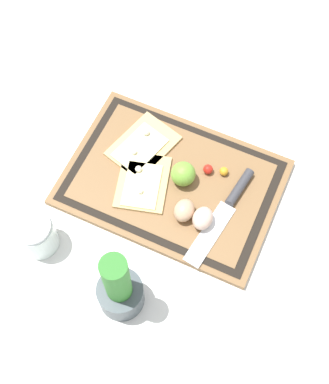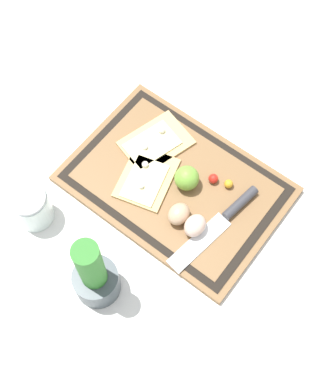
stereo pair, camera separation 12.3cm
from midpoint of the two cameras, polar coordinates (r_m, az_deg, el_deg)
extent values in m
plane|color=silver|center=(1.28, -1.93, 0.59)|extent=(6.00, 6.00, 0.00)
cube|color=brown|center=(1.27, -1.94, 0.76)|extent=(0.50, 0.35, 0.02)
cube|color=black|center=(1.26, -1.95, 0.94)|extent=(0.47, 0.32, 0.00)
cube|color=brown|center=(1.26, -1.96, 0.97)|extent=(0.43, 0.28, 0.00)
cube|color=tan|center=(1.30, -4.97, 4.67)|extent=(0.16, 0.19, 0.01)
cube|color=beige|center=(1.29, -5.35, 4.45)|extent=(0.11, 0.14, 0.00)
sphere|color=silver|center=(1.31, -4.65, 6.10)|extent=(0.02, 0.02, 0.02)
sphere|color=silver|center=(1.28, -5.98, 4.00)|extent=(0.01, 0.01, 0.01)
cube|color=tan|center=(1.26, -5.11, 0.79)|extent=(0.15, 0.18, 0.01)
cube|color=beige|center=(1.25, -5.23, 0.44)|extent=(0.11, 0.13, 0.00)
sphere|color=silver|center=(1.26, -5.57, 2.18)|extent=(0.02, 0.02, 0.02)
sphere|color=silver|center=(1.23, -5.43, -0.20)|extent=(0.01, 0.01, 0.01)
cube|color=silver|center=(1.20, 1.97, -4.80)|extent=(0.06, 0.17, 0.00)
cylinder|color=#38383D|center=(1.24, 5.26, 0.22)|extent=(0.04, 0.10, 0.02)
ellipsoid|color=tan|center=(1.20, -0.80, -2.28)|extent=(0.05, 0.06, 0.05)
ellipsoid|color=beige|center=(1.19, 1.17, -3.13)|extent=(0.05, 0.06, 0.05)
sphere|color=#70A838|center=(1.23, -0.82, 1.65)|extent=(0.06, 0.06, 0.06)
sphere|color=red|center=(1.26, 1.91, 2.16)|extent=(0.02, 0.02, 0.02)
sphere|color=gold|center=(1.26, 3.61, 1.94)|extent=(0.02, 0.02, 0.02)
cylinder|color=#3D474C|center=(1.15, -7.77, -11.12)|extent=(0.10, 0.10, 0.08)
cylinder|color=#2D7528|center=(1.06, -8.42, -9.77)|extent=(0.05, 0.05, 0.19)
cylinder|color=silver|center=(1.22, -16.30, -4.76)|extent=(0.09, 0.09, 0.09)
cylinder|color=olive|center=(1.25, -15.99, -5.20)|extent=(0.08, 0.08, 0.03)
cylinder|color=silver|center=(1.18, -16.90, -3.89)|extent=(0.08, 0.08, 0.01)
camera|label=1|loc=(0.06, -92.88, -5.89)|focal=50.00mm
camera|label=2|loc=(0.06, 87.12, 5.89)|focal=50.00mm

